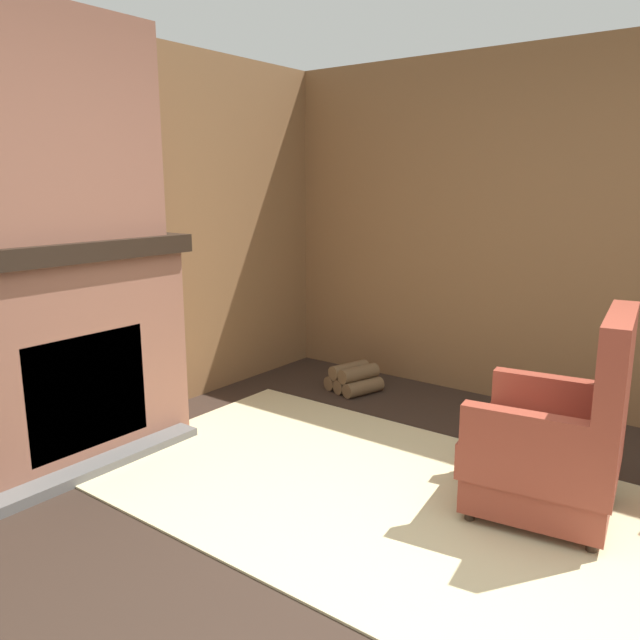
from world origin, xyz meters
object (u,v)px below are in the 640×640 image
(storage_case, at_px, (100,226))
(decorative_plate_on_mantel, at_px, (43,216))
(armchair, at_px, (556,445))
(firewood_stack, at_px, (354,379))

(storage_case, distance_m, decorative_plate_on_mantel, 0.35)
(armchair, height_order, firewood_stack, armchair)
(armchair, bearing_deg, firewood_stack, -35.62)
(storage_case, bearing_deg, decorative_plate_on_mantel, -93.35)
(firewood_stack, relative_size, storage_case, 2.02)
(armchair, distance_m, firewood_stack, 2.11)
(firewood_stack, distance_m, decorative_plate_on_mantel, 2.58)
(storage_case, xyz_separation_m, decorative_plate_on_mantel, (-0.02, -0.34, 0.07))
(armchair, xyz_separation_m, decorative_plate_on_mantel, (-2.60, -1.10, 1.08))
(armchair, relative_size, decorative_plate_on_mantel, 3.80)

